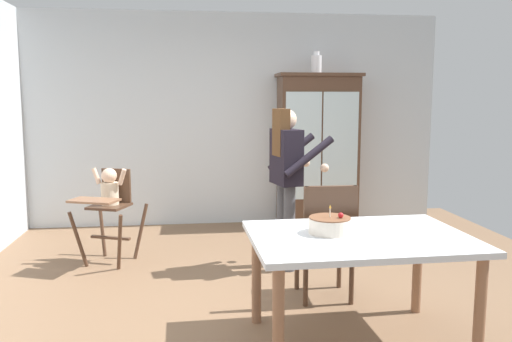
# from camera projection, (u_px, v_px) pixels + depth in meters

# --- Properties ---
(ground_plane) EXTENTS (6.24, 6.24, 0.00)m
(ground_plane) POSITION_uv_depth(u_px,v_px,m) (262.00, 296.00, 4.29)
(ground_plane) COLOR brown
(wall_back) EXTENTS (5.32, 0.06, 2.70)m
(wall_back) POSITION_uv_depth(u_px,v_px,m) (234.00, 120.00, 6.69)
(wall_back) COLOR silver
(wall_back) RESTS_ON ground_plane
(china_cabinet) EXTENTS (1.05, 0.48, 1.93)m
(china_cabinet) POSITION_uv_depth(u_px,v_px,m) (318.00, 150.00, 6.61)
(china_cabinet) COLOR #4C3323
(china_cabinet) RESTS_ON ground_plane
(ceramic_vase) EXTENTS (0.13, 0.13, 0.27)m
(ceramic_vase) POSITION_uv_depth(u_px,v_px,m) (316.00, 64.00, 6.46)
(ceramic_vase) COLOR white
(ceramic_vase) RESTS_ON china_cabinet
(high_chair_with_toddler) EXTENTS (0.74, 0.81, 0.95)m
(high_chair_with_toddler) POSITION_uv_depth(u_px,v_px,m) (109.00, 198.00, 5.09)
(high_chair_with_toddler) COLOR #4C3323
(high_chair_with_toddler) RESTS_ON ground_plane
(adult_person) EXTENTS (0.58, 0.57, 1.53)m
(adult_person) POSITION_uv_depth(u_px,v_px,m) (287.00, 169.00, 4.88)
(adult_person) COLOR #47474C
(adult_person) RESTS_ON ground_plane
(dining_table) EXTENTS (1.44, 1.04, 0.74)m
(dining_table) POSITION_uv_depth(u_px,v_px,m) (359.00, 248.00, 3.39)
(dining_table) COLOR silver
(dining_table) RESTS_ON ground_plane
(birthday_cake) EXTENTS (0.28, 0.28, 0.19)m
(birthday_cake) POSITION_uv_depth(u_px,v_px,m) (330.00, 225.00, 3.42)
(birthday_cake) COLOR beige
(birthday_cake) RESTS_ON dining_table
(dining_chair_far_side) EXTENTS (0.45, 0.45, 0.96)m
(dining_chair_far_side) POSITION_uv_depth(u_px,v_px,m) (327.00, 234.00, 4.11)
(dining_chair_far_side) COLOR #4C3323
(dining_chair_far_side) RESTS_ON ground_plane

